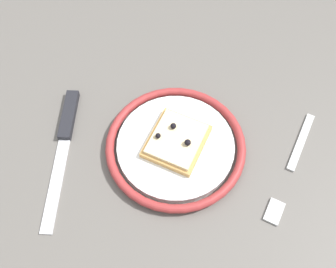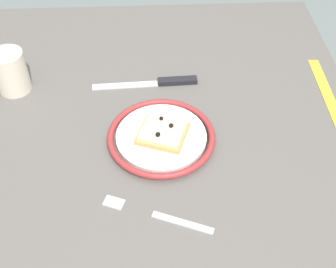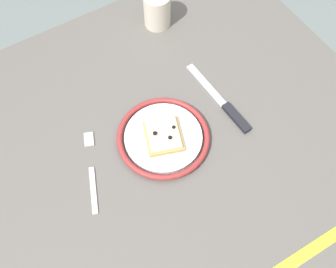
{
  "view_description": "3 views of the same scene",
  "coord_description": "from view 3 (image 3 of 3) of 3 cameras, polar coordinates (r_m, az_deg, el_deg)",
  "views": [
    {
      "loc": [
        -0.06,
        0.27,
        1.27
      ],
      "look_at": [
        -0.03,
        -0.03,
        0.74
      ],
      "focal_mm": 41.93,
      "sensor_mm": 36.0,
      "label": 1
    },
    {
      "loc": [
        -0.65,
        0.0,
        1.38
      ],
      "look_at": [
        -0.04,
        -0.03,
        0.74
      ],
      "focal_mm": 47.04,
      "sensor_mm": 36.0,
      "label": 2
    },
    {
      "loc": [
        -0.27,
        -0.4,
        1.55
      ],
      "look_at": [
        -0.04,
        -0.03,
        0.76
      ],
      "focal_mm": 42.73,
      "sensor_mm": 36.0,
      "label": 3
    }
  ],
  "objects": [
    {
      "name": "ground_plane",
      "position": [
        1.63,
        0.77,
        -11.71
      ],
      "size": [
        6.0,
        6.0,
        0.0
      ],
      "primitive_type": "plane",
      "color": "slate"
    },
    {
      "name": "knife",
      "position": [
        0.99,
        8.53,
        3.63
      ],
      "size": [
        0.03,
        0.24,
        0.01
      ],
      "color": "silver",
      "rests_on": "dining_table"
    },
    {
      "name": "cup",
      "position": [
        1.12,
        -1.56,
        17.26
      ],
      "size": [
        0.07,
        0.07,
        0.1
      ],
      "primitive_type": "cylinder",
      "color": "beige",
      "rests_on": "dining_table"
    },
    {
      "name": "pizza_slice_near",
      "position": [
        0.92,
        -0.66,
        -0.23
      ],
      "size": [
        0.11,
        0.11,
        0.03
      ],
      "color": "tan",
      "rests_on": "plate"
    },
    {
      "name": "dining_table",
      "position": [
        1.03,
        1.19,
        -1.21
      ],
      "size": [
        0.96,
        0.89,
        0.73
      ],
      "color": "#5B5651",
      "rests_on": "ground_plane"
    },
    {
      "name": "plate",
      "position": [
        0.93,
        -0.67,
        -0.47
      ],
      "size": [
        0.22,
        0.22,
        0.02
      ],
      "color": "white",
      "rests_on": "dining_table"
    },
    {
      "name": "measuring_tape",
      "position": [
        0.88,
        17.38,
        -17.08
      ],
      "size": [
        0.34,
        0.03,
        0.0
      ],
      "primitive_type": "cube",
      "rotation": [
        0.0,
        0.0,
        -0.02
      ],
      "color": "yellow",
      "rests_on": "dining_table"
    },
    {
      "name": "fork",
      "position": [
        0.92,
        -10.84,
        -5.11
      ],
      "size": [
        0.09,
        0.19,
        0.0
      ],
      "color": "silver",
      "rests_on": "dining_table"
    }
  ]
}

